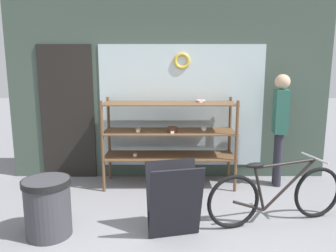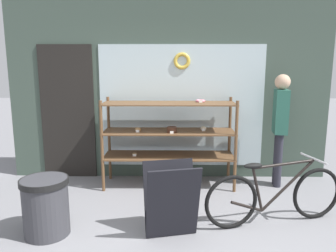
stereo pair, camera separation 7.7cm
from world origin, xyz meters
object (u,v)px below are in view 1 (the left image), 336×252
(display_case, at_px, (168,132))
(pedestrian, at_px, (278,121))
(trash_bin, at_px, (46,205))
(bicycle, at_px, (275,195))
(sandwich_board, at_px, (173,200))

(display_case, distance_m, pedestrian, 1.63)
(pedestrian, bearing_deg, display_case, 98.45)
(trash_bin, bearing_deg, bicycle, 6.42)
(pedestrian, bearing_deg, sandwich_board, 142.07)
(display_case, distance_m, bicycle, 1.78)
(sandwich_board, height_order, pedestrian, pedestrian)
(display_case, height_order, sandwich_board, display_case)
(bicycle, xyz_separation_m, sandwich_board, (-1.17, -0.30, 0.06))
(sandwich_board, bearing_deg, trash_bin, 165.97)
(display_case, height_order, trash_bin, display_case)
(sandwich_board, xyz_separation_m, pedestrian, (1.58, 1.51, 0.58))
(bicycle, height_order, sandwich_board, sandwich_board)
(display_case, relative_size, pedestrian, 1.16)
(bicycle, xyz_separation_m, pedestrian, (0.41, 1.21, 0.64))
(bicycle, bearing_deg, pedestrian, 57.17)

